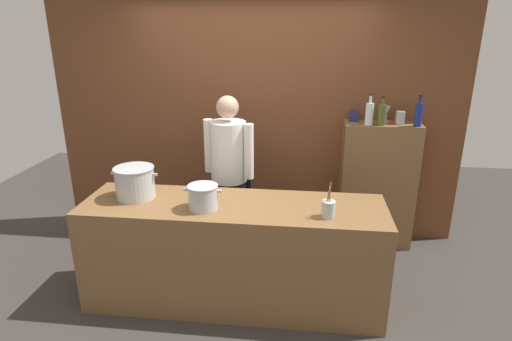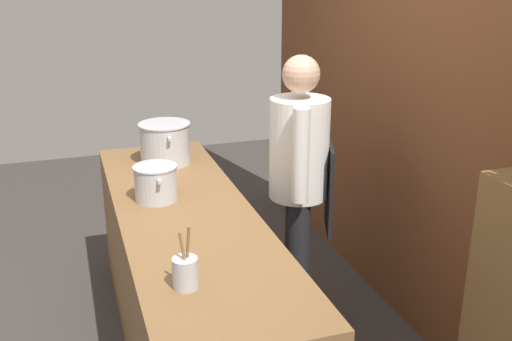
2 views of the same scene
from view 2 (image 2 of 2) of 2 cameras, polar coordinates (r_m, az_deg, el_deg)
The scene contains 6 objects.
brick_back_panel at distance 3.49m, azimuth 16.19°, elevation 8.18°, with size 4.40×0.10×3.00m, color brown.
prep_counter at distance 3.34m, azimuth -6.44°, elevation -11.05°, with size 2.46×0.70×0.90m, color brown.
chef at distance 3.44m, azimuth 4.18°, elevation -0.52°, with size 0.50×0.40×1.66m.
stockpot_large at distance 3.86m, azimuth -8.71°, elevation 2.61°, with size 0.39×0.33×0.26m.
stockpot_small at distance 3.27m, azimuth -9.58°, elevation -1.17°, with size 0.30×0.24×0.19m.
utensil_crock at distance 2.41m, azimuth -6.79°, elevation -9.67°, with size 0.10×0.10×0.27m.
Camera 2 is at (2.83, -0.54, 2.14)m, focal length 41.72 mm.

